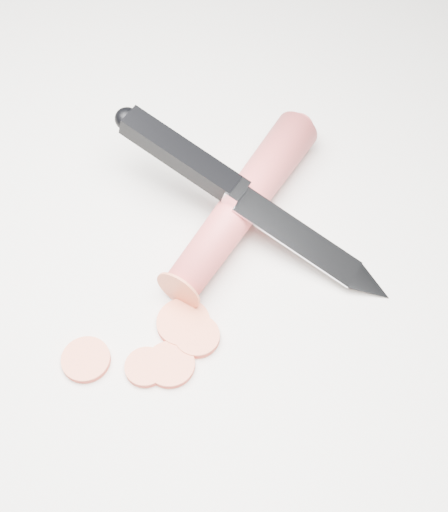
{
  "coord_description": "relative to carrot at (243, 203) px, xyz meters",
  "views": [
    {
      "loc": [
        0.04,
        -0.3,
        0.49
      ],
      "look_at": [
        0.06,
        0.01,
        0.02
      ],
      "focal_mm": 50.0,
      "sensor_mm": 36.0,
      "label": 1
    }
  ],
  "objects": [
    {
      "name": "carrot_slice_1",
      "position": [
        -0.06,
        -0.1,
        -0.02
      ],
      "size": [
        0.04,
        0.04,
        0.01
      ],
      "primitive_type": "cylinder",
      "color": "#DD633E",
      "rests_on": "ground"
    },
    {
      "name": "carrot_slice_0",
      "position": [
        -0.07,
        -0.13,
        -0.02
      ],
      "size": [
        0.04,
        0.04,
        0.01
      ],
      "primitive_type": "cylinder",
      "color": "#DD633E",
      "rests_on": "ground"
    },
    {
      "name": "carrot",
      "position": [
        0.0,
        0.0,
        0.0
      ],
      "size": [
        0.14,
        0.18,
        0.03
      ],
      "primitive_type": "cylinder",
      "rotation": [
        1.57,
        0.0,
        -0.63
      ],
      "color": "#CE4142",
      "rests_on": "ground"
    },
    {
      "name": "carrot_slice_3",
      "position": [
        -0.13,
        -0.12,
        -0.02
      ],
      "size": [
        0.04,
        0.04,
        0.01
      ],
      "primitive_type": "cylinder",
      "color": "#DD633E",
      "rests_on": "ground"
    },
    {
      "name": "ground",
      "position": [
        -0.08,
        -0.06,
        -0.02
      ],
      "size": [
        2.4,
        2.4,
        0.0
      ],
      "primitive_type": "plane",
      "color": "silver",
      "rests_on": "ground"
    },
    {
      "name": "kitchen_knife",
      "position": [
        0.01,
        -0.01,
        0.02
      ],
      "size": [
        0.23,
        0.17,
        0.08
      ],
      "primitive_type": null,
      "color": "silver",
      "rests_on": "ground"
    },
    {
      "name": "carrot_slice_2",
      "position": [
        -0.05,
        -0.11,
        -0.02
      ],
      "size": [
        0.03,
        0.03,
        0.01
      ],
      "primitive_type": "cylinder",
      "color": "#DD633E",
      "rests_on": "ground"
    },
    {
      "name": "carrot_slice_4",
      "position": [
        -0.09,
        -0.13,
        -0.02
      ],
      "size": [
        0.03,
        0.03,
        0.01
      ],
      "primitive_type": "cylinder",
      "color": "#DD633E",
      "rests_on": "ground"
    }
  ]
}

